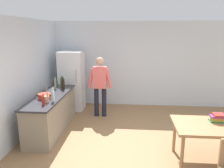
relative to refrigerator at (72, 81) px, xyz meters
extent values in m
plane|color=#936D47|center=(1.90, -2.40, -0.90)|extent=(14.00, 14.00, 0.00)
cube|color=silver|center=(1.90, 0.60, 0.45)|extent=(6.40, 0.12, 2.70)
cube|color=silver|center=(-0.70, -2.20, 0.45)|extent=(0.12, 5.60, 2.70)
cube|color=gray|center=(-0.10, -1.60, -0.47)|extent=(0.60, 2.12, 0.86)
cube|color=#2D2D33|center=(-0.10, -1.60, -0.02)|extent=(0.64, 2.20, 0.04)
cube|color=white|center=(0.00, 0.00, 0.00)|extent=(0.70, 0.64, 1.80)
cylinder|color=#B2B2B7|center=(0.22, -0.34, 0.20)|extent=(0.02, 0.02, 0.40)
cylinder|color=#1E1E2D|center=(0.84, -0.55, -0.48)|extent=(0.13, 0.13, 0.84)
cylinder|color=#1E1E2D|center=(1.06, -0.55, -0.48)|extent=(0.13, 0.13, 0.84)
cube|color=#E56660|center=(0.95, -0.55, 0.24)|extent=(0.38, 0.22, 0.60)
sphere|color=tan|center=(0.95, -0.55, 0.69)|extent=(0.22, 0.22, 0.22)
cylinder|color=#E56660|center=(0.70, -0.59, 0.22)|extent=(0.20, 0.09, 0.55)
cylinder|color=#E56660|center=(1.20, -0.59, 0.22)|extent=(0.20, 0.09, 0.55)
cube|color=#9E754C|center=(3.30, -2.70, -0.18)|extent=(1.40, 0.90, 0.05)
cylinder|color=#9E754C|center=(2.70, -3.05, -0.55)|extent=(0.06, 0.06, 0.70)
cylinder|color=#9E754C|center=(2.70, -2.35, -0.55)|extent=(0.06, 0.06, 0.70)
cylinder|color=red|center=(-0.14, -1.88, 0.06)|extent=(0.28, 0.28, 0.12)
cube|color=black|center=(-0.31, -1.88, 0.08)|extent=(0.06, 0.03, 0.02)
cube|color=black|center=(0.03, -1.88, 0.08)|extent=(0.06, 0.03, 0.02)
cylinder|color=tan|center=(0.00, -2.12, 0.07)|extent=(0.11, 0.11, 0.14)
cylinder|color=olive|center=(0.02, -2.11, 0.21)|extent=(0.02, 0.05, 0.22)
cylinder|color=olive|center=(0.02, -2.13, 0.21)|extent=(0.02, 0.04, 0.22)
cylinder|color=silver|center=(0.13, -2.07, 0.12)|extent=(0.07, 0.07, 0.24)
cylinder|color=silver|center=(0.13, -2.07, 0.27)|extent=(0.03, 0.03, 0.06)
cylinder|color=#B22319|center=(0.00, -2.29, 0.09)|extent=(0.06, 0.06, 0.18)
cylinder|color=#B22319|center=(0.00, -2.29, 0.21)|extent=(0.02, 0.02, 0.06)
cylinder|color=black|center=(0.04, -1.03, 0.14)|extent=(0.08, 0.08, 0.28)
cylinder|color=black|center=(0.04, -1.03, 0.31)|extent=(0.03, 0.03, 0.06)
cylinder|color=gray|center=(-0.17, -1.04, 0.13)|extent=(0.06, 0.06, 0.26)
cylinder|color=gray|center=(-0.17, -1.04, 0.29)|extent=(0.02, 0.02, 0.06)
cylinder|color=#1E5123|center=(-0.04, -0.90, 0.14)|extent=(0.08, 0.08, 0.28)
cylinder|color=#1E5123|center=(-0.04, -0.90, 0.31)|extent=(0.03, 0.03, 0.06)
cube|color=#387A47|center=(3.40, -2.54, -0.14)|extent=(0.24, 0.17, 0.03)
cube|color=gold|center=(3.43, -2.53, -0.11)|extent=(0.22, 0.16, 0.03)
cube|color=orange|center=(3.43, -2.54, -0.07)|extent=(0.26, 0.15, 0.03)
cube|color=#753D7F|center=(3.41, -2.55, -0.04)|extent=(0.25, 0.16, 0.03)
cube|color=#B22D28|center=(3.43, -2.55, -0.01)|extent=(0.20, 0.19, 0.04)
camera|label=1|loc=(1.79, -6.56, 1.50)|focal=35.66mm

